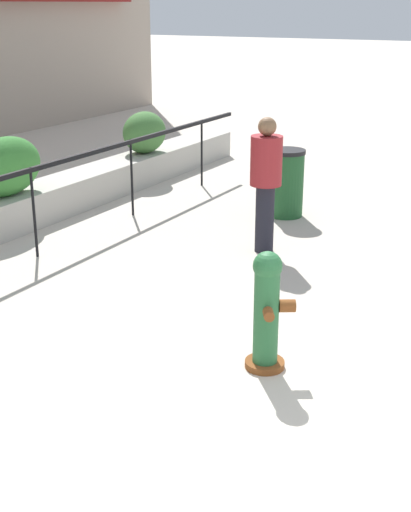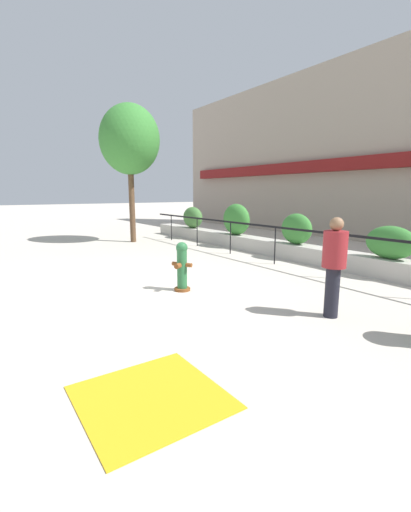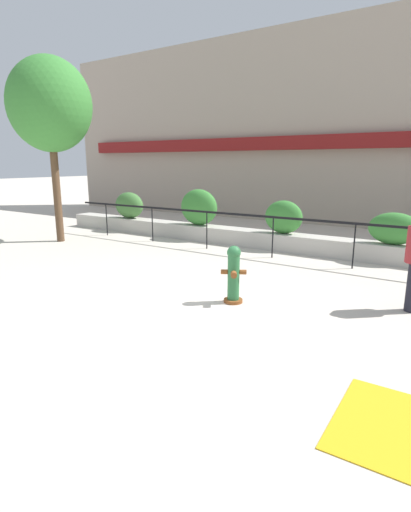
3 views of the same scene
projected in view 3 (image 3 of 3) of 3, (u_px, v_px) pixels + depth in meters
The scene contains 10 objects.
ground_plane at pixel (157, 312), 7.01m from camera, with size 120.00×120.00×0.00m, color beige.
building_facade at pixel (349, 126), 15.87m from camera, with size 30.00×1.36×8.00m.
planter_wall_low at pixel (287, 242), 11.84m from camera, with size 18.00×0.70×0.50m, color #B7B2A8.
fence_railing_segment at pixel (273, 221), 10.77m from camera, with size 15.00×0.05×1.15m.
hedge_bush_0 at pixel (129, 205), 15.05m from camera, with size 1.26×0.70×0.97m, color #427538.
hedge_bush_1 at pixel (199, 207), 13.34m from camera, with size 1.38×0.70×1.20m, color #387F33.
hedge_bush_2 at pixel (284, 217), 11.76m from camera, with size 1.15×0.58×0.98m, color #387F33.
hedge_bush_3 at pixel (394, 229), 10.18m from camera, with size 1.26×0.58×0.82m, color #387F33.
fire_hydrant at pixel (234, 274), 7.35m from camera, with size 0.48×0.48×1.08m.
street_tree at pixel (50, 106), 12.33m from camera, with size 2.73×2.45×5.73m.
Camera 3 is at (4.32, -5.06, 2.55)m, focal length 28.00 mm.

